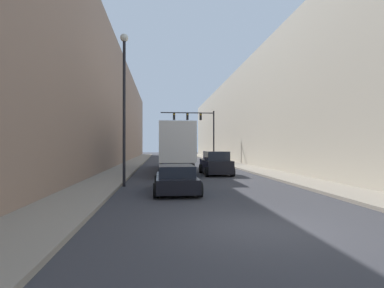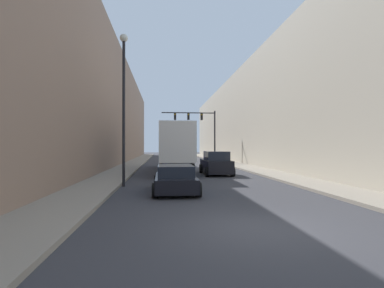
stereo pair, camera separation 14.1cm
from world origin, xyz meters
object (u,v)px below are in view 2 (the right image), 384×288
(street_lamp, at_px, (124,91))
(suv_car, at_px, (216,164))
(semi_truck, at_px, (174,146))
(sedan_car, at_px, (175,179))
(traffic_signal_gantry, at_px, (201,125))

(street_lamp, bearing_deg, suv_car, 45.46)
(semi_truck, xyz_separation_m, sedan_car, (-0.39, -11.80, -1.61))
(sedan_car, height_order, traffic_signal_gantry, traffic_signal_gantry)
(suv_car, height_order, traffic_signal_gantry, traffic_signal_gantry)
(semi_truck, relative_size, suv_car, 2.93)
(sedan_car, height_order, street_lamp, street_lamp)
(traffic_signal_gantry, bearing_deg, sedan_car, -100.05)
(sedan_car, bearing_deg, traffic_signal_gantry, 79.95)
(sedan_car, distance_m, traffic_signal_gantry, 26.26)
(semi_truck, distance_m, street_lamp, 10.52)
(suv_car, xyz_separation_m, traffic_signal_gantry, (1.00, 16.96, 4.15))
(semi_truck, xyz_separation_m, traffic_signal_gantry, (4.13, 13.69, 2.77))
(semi_truck, relative_size, sedan_car, 3.02)
(suv_car, bearing_deg, semi_truck, 133.74)
(sedan_car, bearing_deg, semi_truck, 88.13)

